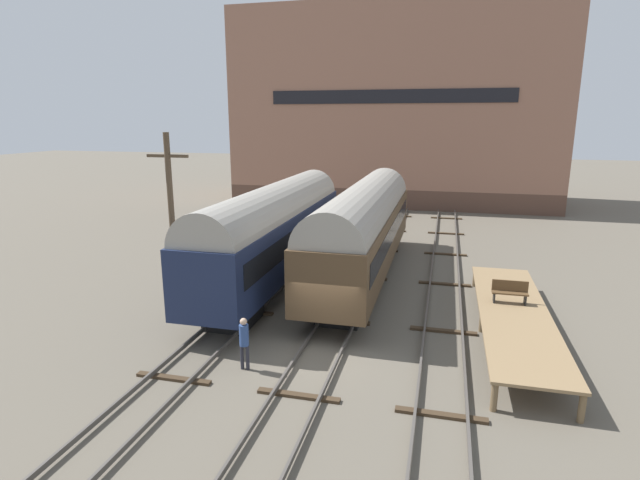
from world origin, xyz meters
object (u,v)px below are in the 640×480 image
bench (510,291)px  person_worker (244,338)px  train_car_brown (364,225)px  utility_pole (172,224)px  train_car_navy (274,228)px

bench → person_worker: bearing=-145.9°
train_car_brown → person_worker: (-2.25, -10.87, -1.75)m
person_worker → utility_pole: utility_pole is taller
train_car_brown → train_car_navy: bearing=-154.9°
person_worker → train_car_brown: bearing=78.3°
person_worker → train_car_navy: bearing=102.6°
train_car_brown → person_worker: train_car_brown is taller
train_car_brown → bench: 8.39m
train_car_navy → bench: bearing=-14.1°
person_worker → utility_pole: (-4.60, 3.71, 2.92)m
train_car_navy → bench: (11.01, -2.76, -1.44)m
person_worker → utility_pole: 6.59m
person_worker → utility_pole: bearing=141.2°
utility_pole → train_car_brown: bearing=46.3°
train_car_brown → train_car_navy: 4.68m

